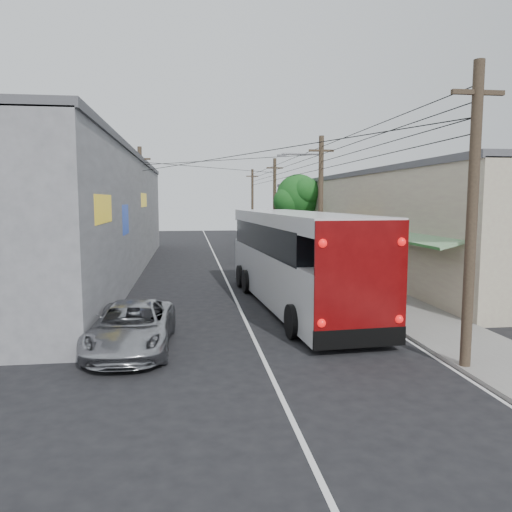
% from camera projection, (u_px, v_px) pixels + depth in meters
% --- Properties ---
extents(ground, '(120.00, 120.00, 0.00)m').
position_uv_depth(ground, '(261.00, 355.00, 14.60)').
color(ground, black).
rests_on(ground, ground).
extents(sidewalk, '(3.00, 80.00, 0.12)m').
position_uv_depth(sidewalk, '(312.00, 263.00, 35.15)').
color(sidewalk, slate).
rests_on(sidewalk, ground).
extents(building_right, '(7.09, 40.00, 6.25)m').
position_uv_depth(building_right, '(364.00, 218.00, 37.37)').
color(building_right, beige).
rests_on(building_right, ground).
extents(building_left, '(7.20, 36.00, 7.25)m').
position_uv_depth(building_left, '(84.00, 214.00, 30.79)').
color(building_left, gray).
rests_on(building_left, ground).
extents(utility_poles, '(11.80, 45.28, 8.00)m').
position_uv_depth(utility_poles, '(264.00, 205.00, 34.57)').
color(utility_poles, '#473828').
rests_on(utility_poles, ground).
extents(street_tree, '(4.40, 4.00, 6.60)m').
position_uv_depth(street_tree, '(299.00, 198.00, 40.61)').
color(street_tree, '#3F2B19').
rests_on(street_tree, ground).
extents(coach_bus, '(3.95, 14.02, 3.99)m').
position_uv_depth(coach_bus, '(294.00, 258.00, 21.14)').
color(coach_bus, silver).
rests_on(coach_bus, ground).
extents(jeepney, '(2.51, 5.17, 1.42)m').
position_uv_depth(jeepney, '(132.00, 327.00, 15.00)').
color(jeepney, '#A8A9AF').
rests_on(jeepney, ground).
extents(parked_suv, '(2.69, 6.00, 1.71)m').
position_uv_depth(parked_suv, '(289.00, 257.00, 32.39)').
color(parked_suv, gray).
rests_on(parked_suv, ground).
extents(parked_car_mid, '(2.16, 4.93, 1.65)m').
position_uv_depth(parked_car_mid, '(268.00, 249.00, 37.24)').
color(parked_car_mid, '#29292E').
rests_on(parked_car_mid, ground).
extents(parked_car_far, '(1.63, 4.51, 1.48)m').
position_uv_depth(parked_car_far, '(262.00, 245.00, 41.63)').
color(parked_car_far, black).
rests_on(parked_car_far, ground).
extents(pedestrian_near, '(0.78, 0.62, 1.88)m').
position_uv_depth(pedestrian_near, '(378.00, 271.00, 24.44)').
color(pedestrian_near, '#CA6B9C').
rests_on(pedestrian_near, sidewalk).
extents(pedestrian_far, '(1.02, 0.93, 1.69)m').
position_uv_depth(pedestrian_far, '(347.00, 258.00, 30.71)').
color(pedestrian_far, '#889CC6').
rests_on(pedestrian_far, sidewalk).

